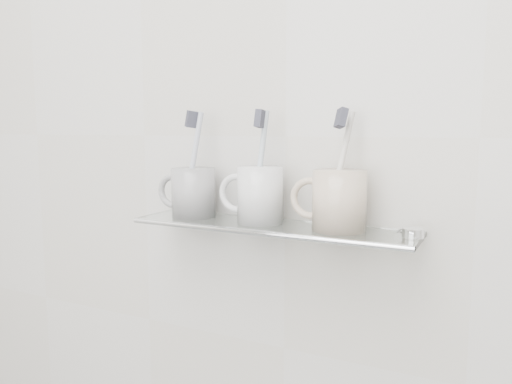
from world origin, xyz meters
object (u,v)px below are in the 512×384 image
Objects in this scene: shelf_glass at (271,227)px; mug_center at (260,195)px; mug_left at (194,193)px; mug_right at (339,200)px.

mug_center is (-0.02, 0.00, 0.05)m from shelf_glass.
mug_center reaches higher than mug_left.
mug_right is (0.12, 0.00, 0.05)m from shelf_glass.
shelf_glass is 5.04× the size of mug_center.
mug_left is 0.14m from mug_center.
shelf_glass is 0.13m from mug_right.
mug_left is (-0.16, 0.00, 0.05)m from shelf_glass.
mug_center is at bearing 22.05° from mug_left.
mug_center and mug_right have the same top height.
mug_center is at bearing 167.67° from shelf_glass.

